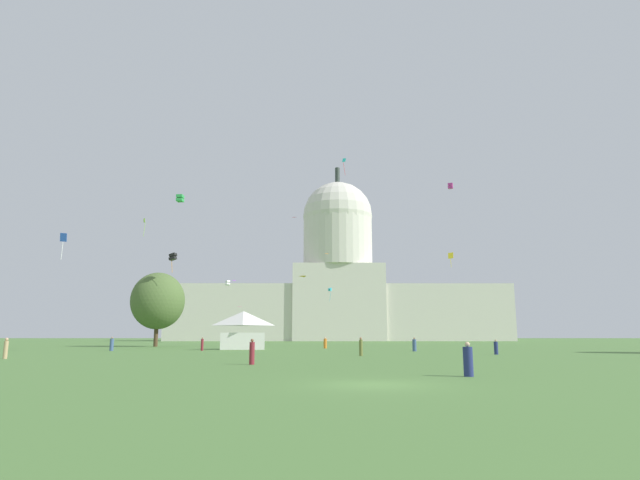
{
  "coord_description": "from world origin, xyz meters",
  "views": [
    {
      "loc": [
        -2.16,
        -20.97,
        1.86
      ],
      "look_at": [
        -1.53,
        102.12,
        24.3
      ],
      "focal_mm": 29.54,
      "sensor_mm": 36.0,
      "label": 1
    }
  ],
  "objects_px": {
    "person_navy_lawn_far_right": "(468,361)",
    "kite_orange_mid": "(327,255)",
    "kite_lime_mid": "(144,223)",
    "person_olive_near_tent": "(361,347)",
    "event_tent": "(243,330)",
    "kite_cyan_low": "(330,290)",
    "kite_blue_low": "(63,239)",
    "kite_magenta_high": "(450,186)",
    "kite_violet_low": "(235,283)",
    "kite_gold_low": "(304,279)",
    "tree_west_mid": "(158,301)",
    "person_maroon_deep_crowd": "(202,344)",
    "person_maroon_mid_right": "(252,353)",
    "person_navy_front_left": "(496,348)",
    "person_denim_back_left": "(112,345)",
    "kite_turquoise_high": "(344,162)",
    "capitol_building": "(338,285)",
    "kite_pink_low": "(239,308)",
    "kite_green_low": "(180,198)",
    "kite_yellow_low": "(451,256)",
    "kite_black_low": "(173,257)",
    "kite_white_low": "(228,283)",
    "person_orange_front_center": "(325,343)",
    "person_denim_back_right": "(414,345)",
    "person_tan_lawn_far_left": "(6,349)",
    "kite_red_high": "(295,218)"
  },
  "relations": [
    {
      "from": "capitol_building",
      "to": "kite_lime_mid",
      "type": "height_order",
      "value": "capitol_building"
    },
    {
      "from": "event_tent",
      "to": "kite_green_low",
      "type": "height_order",
      "value": "kite_green_low"
    },
    {
      "from": "kite_orange_mid",
      "to": "kite_yellow_low",
      "type": "bearing_deg",
      "value": -79.85
    },
    {
      "from": "tree_west_mid",
      "to": "kite_white_low",
      "type": "bearing_deg",
      "value": 86.58
    },
    {
      "from": "kite_yellow_low",
      "to": "kite_cyan_low",
      "type": "relative_size",
      "value": 0.71
    },
    {
      "from": "person_olive_near_tent",
      "to": "kite_black_low",
      "type": "distance_m",
      "value": 49.96
    },
    {
      "from": "person_denim_back_left",
      "to": "kite_turquoise_high",
      "type": "relative_size",
      "value": 0.41
    },
    {
      "from": "kite_lime_mid",
      "to": "kite_white_low",
      "type": "bearing_deg",
      "value": -8.26
    },
    {
      "from": "kite_magenta_high",
      "to": "kite_violet_low",
      "type": "bearing_deg",
      "value": 172.49
    },
    {
      "from": "capitol_building",
      "to": "person_navy_lawn_far_right",
      "type": "height_order",
      "value": "capitol_building"
    },
    {
      "from": "kite_yellow_low",
      "to": "person_denim_back_left",
      "type": "bearing_deg",
      "value": 100.54
    },
    {
      "from": "person_navy_lawn_far_right",
      "to": "person_navy_front_left",
      "type": "xyz_separation_m",
      "value": [
        11.02,
        29.0,
        -0.04
      ]
    },
    {
      "from": "kite_white_low",
      "to": "kite_red_high",
      "type": "relative_size",
      "value": 0.96
    },
    {
      "from": "kite_cyan_low",
      "to": "kite_black_low",
      "type": "bearing_deg",
      "value": 101.96
    },
    {
      "from": "kite_turquoise_high",
      "to": "kite_gold_low",
      "type": "relative_size",
      "value": 2.86
    },
    {
      "from": "tree_west_mid",
      "to": "kite_turquoise_high",
      "type": "distance_m",
      "value": 53.16
    },
    {
      "from": "person_orange_front_center",
      "to": "kite_blue_low",
      "type": "height_order",
      "value": "kite_blue_low"
    },
    {
      "from": "kite_lime_mid",
      "to": "person_olive_near_tent",
      "type": "bearing_deg",
      "value": -134.91
    },
    {
      "from": "event_tent",
      "to": "person_denim_back_left",
      "type": "bearing_deg",
      "value": -162.1
    },
    {
      "from": "person_maroon_mid_right",
      "to": "kite_orange_mid",
      "type": "bearing_deg",
      "value": -10.65
    },
    {
      "from": "person_orange_front_center",
      "to": "kite_turquoise_high",
      "type": "height_order",
      "value": "kite_turquoise_high"
    },
    {
      "from": "person_denim_back_left",
      "to": "kite_yellow_low",
      "type": "relative_size",
      "value": 0.62
    },
    {
      "from": "kite_green_low",
      "to": "kite_violet_low",
      "type": "xyz_separation_m",
      "value": [
        -5.94,
        81.63,
        -1.91
      ]
    },
    {
      "from": "kite_violet_low",
      "to": "kite_gold_low",
      "type": "bearing_deg",
      "value": -100.61
    },
    {
      "from": "kite_white_low",
      "to": "person_navy_lawn_far_right",
      "type": "bearing_deg",
      "value": -115.92
    },
    {
      "from": "tree_west_mid",
      "to": "kite_violet_low",
      "type": "distance_m",
      "value": 49.97
    },
    {
      "from": "kite_blue_low",
      "to": "kite_magenta_high",
      "type": "bearing_deg",
      "value": 69.77
    },
    {
      "from": "event_tent",
      "to": "person_maroon_deep_crowd",
      "type": "relative_size",
      "value": 4.01
    },
    {
      "from": "kite_cyan_low",
      "to": "person_maroon_mid_right",
      "type": "bearing_deg",
      "value": 121.47
    },
    {
      "from": "person_denim_back_left",
      "to": "kite_yellow_low",
      "type": "xyz_separation_m",
      "value": [
        50.03,
        27.38,
        15.31
      ]
    },
    {
      "from": "kite_lime_mid",
      "to": "kite_cyan_low",
      "type": "xyz_separation_m",
      "value": [
        40.9,
        43.7,
        -10.58
      ]
    },
    {
      "from": "tree_west_mid",
      "to": "person_navy_front_left",
      "type": "xyz_separation_m",
      "value": [
        46.18,
        -39.26,
        -7.25
      ]
    },
    {
      "from": "kite_black_low",
      "to": "kite_orange_mid",
      "type": "bearing_deg",
      "value": -8.18
    },
    {
      "from": "event_tent",
      "to": "person_olive_near_tent",
      "type": "height_order",
      "value": "event_tent"
    },
    {
      "from": "kite_pink_low",
      "to": "kite_cyan_low",
      "type": "relative_size",
      "value": 0.39
    },
    {
      "from": "tree_west_mid",
      "to": "person_maroon_deep_crowd",
      "type": "bearing_deg",
      "value": -61.8
    },
    {
      "from": "person_navy_lawn_far_right",
      "to": "kite_white_low",
      "type": "xyz_separation_m",
      "value": [
        -31.99,
        121.2,
        15.65
      ]
    },
    {
      "from": "person_denim_back_right",
      "to": "kite_violet_low",
      "type": "distance_m",
      "value": 85.77
    },
    {
      "from": "kite_gold_low",
      "to": "person_denim_back_left",
      "type": "bearing_deg",
      "value": 83.83
    },
    {
      "from": "tree_west_mid",
      "to": "person_navy_front_left",
      "type": "relative_size",
      "value": 8.7
    },
    {
      "from": "kite_pink_low",
      "to": "kite_black_low",
      "type": "height_order",
      "value": "kite_black_low"
    },
    {
      "from": "event_tent",
      "to": "kite_cyan_low",
      "type": "bearing_deg",
      "value": 73.69
    },
    {
      "from": "event_tent",
      "to": "person_tan_lawn_far_left",
      "type": "bearing_deg",
      "value": -123.26
    },
    {
      "from": "event_tent",
      "to": "kite_turquoise_high",
      "type": "bearing_deg",
      "value": 62.29
    },
    {
      "from": "person_orange_front_center",
      "to": "kite_orange_mid",
      "type": "relative_size",
      "value": 1.22
    },
    {
      "from": "person_maroon_mid_right",
      "to": "kite_magenta_high",
      "type": "height_order",
      "value": "kite_magenta_high"
    },
    {
      "from": "kite_orange_mid",
      "to": "person_navy_front_left",
      "type": "bearing_deg",
      "value": -89.58
    },
    {
      "from": "person_navy_front_left",
      "to": "kite_white_low",
      "type": "distance_m",
      "value": 102.94
    },
    {
      "from": "person_navy_lawn_far_right",
      "to": "kite_orange_mid",
      "type": "distance_m",
      "value": 138.74
    },
    {
      "from": "capitol_building",
      "to": "kite_cyan_low",
      "type": "xyz_separation_m",
      "value": [
        -4.02,
        -41.51,
        -5.2
      ]
    }
  ]
}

